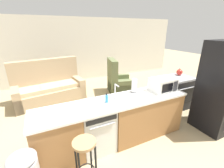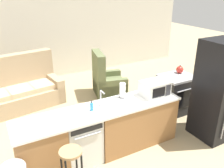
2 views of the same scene
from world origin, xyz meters
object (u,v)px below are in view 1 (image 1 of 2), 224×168
(dishwasher, at_px, (96,129))
(couch, at_px, (49,88))
(microwave, at_px, (163,85))
(kettle, at_px, (179,72))
(stove_range, at_px, (176,92))
(paper_towel_roll, at_px, (134,86))
(bar_stool, at_px, (85,154))
(refrigerator, at_px, (221,88))
(soap_bottle, at_px, (107,99))
(armchair, at_px, (118,83))

(dishwasher, bearing_deg, couch, 103.58)
(microwave, bearing_deg, kettle, 28.18)
(stove_range, bearing_deg, paper_towel_roll, -168.42)
(bar_stool, bearing_deg, couch, 94.49)
(stove_range, height_order, refrigerator, refrigerator)
(dishwasher, height_order, paper_towel_roll, paper_towel_roll)
(paper_towel_roll, bearing_deg, stove_range, 11.58)
(microwave, bearing_deg, couch, 129.23)
(bar_stool, bearing_deg, soap_bottle, 45.81)
(refrigerator, xyz_separation_m, microwave, (-1.10, 0.55, 0.07))
(kettle, distance_m, bar_stool, 3.42)
(kettle, bearing_deg, armchair, 128.27)
(refrigerator, xyz_separation_m, paper_towel_roll, (-1.68, 0.75, 0.07))
(dishwasher, distance_m, soap_bottle, 0.60)
(soap_bottle, height_order, armchair, armchair)
(microwave, relative_size, paper_towel_roll, 1.77)
(dishwasher, bearing_deg, soap_bottle, 5.94)
(bar_stool, bearing_deg, paper_towel_roll, 31.63)
(stove_range, xyz_separation_m, kettle, (0.17, 0.13, 0.53))
(soap_bottle, relative_size, couch, 0.08)
(kettle, distance_m, armchair, 2.01)
(paper_towel_roll, relative_size, couch, 0.13)
(dishwasher, relative_size, bar_stool, 1.14)
(soap_bottle, distance_m, kettle, 2.63)
(dishwasher, xyz_separation_m, couch, (-0.63, 2.61, -0.03))
(kettle, bearing_deg, couch, 150.45)
(bar_stool, height_order, couch, couch)
(stove_range, xyz_separation_m, microwave, (-1.10, -0.55, 0.59))
(bar_stool, distance_m, couch, 3.21)
(stove_range, distance_m, paper_towel_roll, 1.81)
(microwave, height_order, soap_bottle, microwave)
(refrigerator, xyz_separation_m, armchair, (-1.01, 2.72, -0.62))
(stove_range, relative_size, armchair, 0.75)
(refrigerator, relative_size, kettle, 9.44)
(soap_bottle, height_order, kettle, kettle)
(dishwasher, distance_m, bar_stool, 0.72)
(microwave, bearing_deg, stove_range, 26.53)
(kettle, height_order, couch, couch)
(stove_range, relative_size, bar_stool, 1.22)
(kettle, xyz_separation_m, bar_stool, (-3.15, -1.28, -0.45))
(kettle, bearing_deg, refrigerator, -97.83)
(bar_stool, bearing_deg, stove_range, 21.03)
(paper_towel_roll, height_order, kettle, paper_towel_roll)
(soap_bottle, relative_size, armchair, 0.15)
(armchair, bearing_deg, refrigerator, -69.63)
(refrigerator, height_order, bar_stool, refrigerator)
(microwave, relative_size, armchair, 0.42)
(microwave, height_order, armchair, armchair)
(dishwasher, relative_size, soap_bottle, 4.77)
(dishwasher, xyz_separation_m, kettle, (2.77, 0.68, 0.56))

